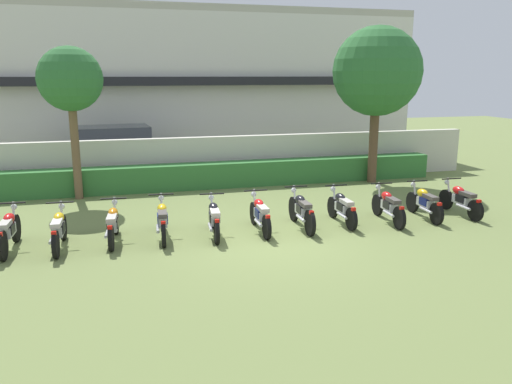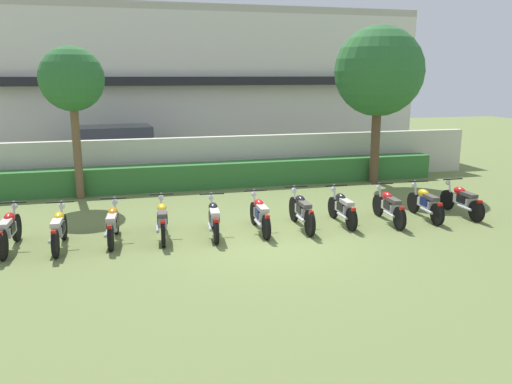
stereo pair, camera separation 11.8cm
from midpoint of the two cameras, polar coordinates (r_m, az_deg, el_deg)
The scene contains 18 objects.
ground at distance 11.92m, azimuth 1.17°, elevation -5.54°, with size 60.00×60.00×0.00m, color olive.
building at distance 25.43m, azimuth -8.14°, elevation 11.82°, with size 20.75×6.50×6.67m.
compound_wall at distance 18.19m, azimuth -4.88°, elevation 3.56°, with size 19.72×0.30×1.66m, color beige.
hedge_row at distance 17.58m, azimuth -4.44°, elevation 1.90°, with size 15.77×0.70×0.85m, color #337033.
parked_car at distance 20.14m, azimuth -15.32°, elevation 4.37°, with size 4.63×2.36×1.89m.
tree_near_inspector at distance 16.48m, azimuth -20.15°, elevation 11.54°, with size 1.91×1.91×4.61m.
tree_far_side at distance 18.54m, azimuth 13.12°, elevation 12.87°, with size 3.06×3.06×5.42m.
motorcycle_in_row_0 at distance 12.45m, azimuth -26.03°, elevation -3.88°, with size 0.60×1.93×0.98m.
motorcycle_in_row_1 at distance 12.16m, azimuth -21.32°, elevation -3.88°, with size 0.60×1.87×0.96m.
motorcycle_in_row_2 at distance 12.22m, azimuth -15.87°, elevation -3.42°, with size 0.60×1.83×0.94m.
motorcycle_in_row_3 at distance 12.26m, azimuth -10.63°, elevation -3.04°, with size 0.60×1.94×0.96m.
motorcycle_in_row_4 at distance 12.28m, azimuth -4.97°, elevation -2.89°, with size 0.60×1.80×0.94m.
motorcycle_in_row_5 at distance 12.56m, azimuth 0.18°, elevation -2.46°, with size 0.60×1.86×0.95m.
motorcycle_in_row_6 at distance 12.88m, azimuth 4.82°, elevation -2.03°, with size 0.60×1.98×0.98m.
motorcycle_in_row_7 at distance 13.38m, azimuth 9.28°, elevation -1.69°, with size 0.60×1.78×0.94m.
motorcycle_in_row_8 at distance 13.77m, azimuth 14.24°, elevation -1.48°, with size 0.60×1.91×0.95m.
motorcycle_in_row_9 at distance 14.41m, azimuth 17.99°, elevation -1.10°, with size 0.60×1.83×0.94m.
motorcycle_in_row_10 at distance 15.08m, azimuth 21.58°, elevation -0.77°, with size 0.60×1.86×0.94m.
Camera 1 is at (-3.25, -10.83, 3.78)m, focal length 36.00 mm.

